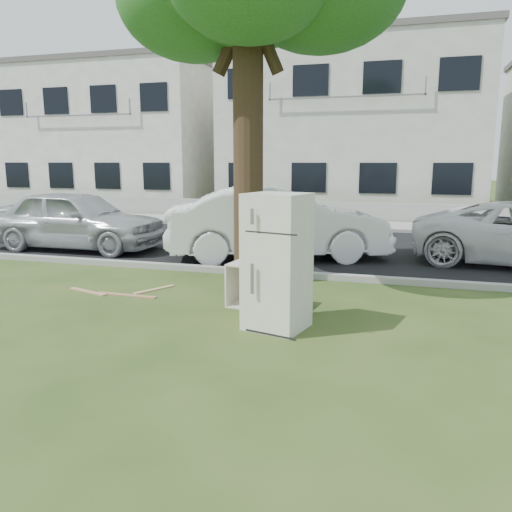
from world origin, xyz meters
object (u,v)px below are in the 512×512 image
(car_center, at_px, (277,223))
(fridge, at_px, (277,262))
(cabinet, at_px, (258,285))
(car_left, at_px, (77,220))

(car_center, bearing_deg, fridge, 173.15)
(cabinet, distance_m, car_center, 3.99)
(fridge, height_order, car_left, fridge)
(car_left, bearing_deg, car_center, -87.80)
(car_left, bearing_deg, fridge, -125.58)
(car_center, distance_m, car_left, 5.26)
(cabinet, relative_size, car_left, 0.19)
(car_center, bearing_deg, car_left, 71.65)
(cabinet, height_order, car_left, car_left)
(fridge, relative_size, car_left, 0.40)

